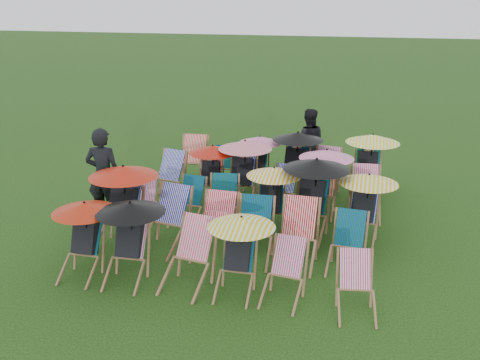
% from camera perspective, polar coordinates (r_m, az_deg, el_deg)
% --- Properties ---
extents(ground, '(100.00, 100.00, 0.00)m').
position_cam_1_polar(ground, '(10.04, 0.71, -5.32)').
color(ground, black).
rests_on(ground, ground).
extents(deckchair_0, '(0.99, 1.04, 1.18)m').
position_cam_1_polar(deckchair_0, '(8.60, -16.47, -5.97)').
color(deckchair_0, olive).
rests_on(deckchair_0, ground).
extents(deckchair_1, '(1.05, 1.10, 1.24)m').
position_cam_1_polar(deckchair_1, '(8.27, -11.90, -6.34)').
color(deckchair_1, olive).
rests_on(deckchair_1, ground).
extents(deckchair_2, '(0.78, 1.00, 0.99)m').
position_cam_1_polar(deckchair_2, '(8.03, -5.56, -8.07)').
color(deckchair_2, olive).
rests_on(deckchair_2, ground).
extents(deckchair_3, '(0.98, 1.02, 1.17)m').
position_cam_1_polar(deckchair_3, '(7.78, -0.28, -7.93)').
color(deckchair_3, olive).
rests_on(deckchair_3, ground).
extents(deckchair_4, '(0.65, 0.83, 0.84)m').
position_cam_1_polar(deckchair_4, '(7.72, 4.72, -9.88)').
color(deckchair_4, olive).
rests_on(deckchair_4, ground).
extents(deckchair_5, '(0.66, 0.83, 0.81)m').
position_cam_1_polar(deckchair_5, '(7.56, 12.33, -11.08)').
color(deckchair_5, olive).
rests_on(deckchair_5, ground).
extents(deckchair_6, '(1.18, 1.24, 1.40)m').
position_cam_1_polar(deckchair_6, '(9.45, -12.67, -2.53)').
color(deckchair_6, olive).
rests_on(deckchair_6, ground).
extents(deckchair_7, '(0.83, 1.04, 1.03)m').
position_cam_1_polar(deckchair_7, '(9.25, -8.05, -4.24)').
color(deckchair_7, olive).
rests_on(deckchair_7, ground).
extents(deckchair_8, '(0.67, 0.93, 0.99)m').
position_cam_1_polar(deckchair_8, '(8.95, -2.69, -5.03)').
color(deckchair_8, olive).
rests_on(deckchair_8, ground).
extents(deckchair_9, '(0.70, 0.94, 0.98)m').
position_cam_1_polar(deckchair_9, '(8.78, 1.40, -5.54)').
color(deckchair_9, olive).
rests_on(deckchair_9, ground).
extents(deckchair_10, '(0.68, 0.94, 1.01)m').
position_cam_1_polar(deckchair_10, '(8.69, 6.09, -5.81)').
color(deckchair_10, olive).
rests_on(deckchair_10, ground).
extents(deckchair_11, '(0.64, 0.85, 0.88)m').
position_cam_1_polar(deckchair_11, '(8.66, 11.38, -6.69)').
color(deckchair_11, olive).
rests_on(deckchair_11, ground).
extents(deckchair_12, '(0.66, 0.84, 0.82)m').
position_cam_1_polar(deckchair_12, '(10.57, -10.32, -1.92)').
color(deckchair_12, olive).
rests_on(deckchair_12, ground).
extents(deckchair_13, '(0.63, 0.83, 0.85)m').
position_cam_1_polar(deckchair_13, '(10.23, -5.64, -2.35)').
color(deckchair_13, olive).
rests_on(deckchair_13, ground).
extents(deckchair_14, '(0.73, 0.93, 0.92)m').
position_cam_1_polar(deckchair_14, '(10.04, -1.87, -2.48)').
color(deckchair_14, olive).
rests_on(deckchair_14, ground).
extents(deckchair_15, '(1.01, 1.08, 1.20)m').
position_cam_1_polar(deckchair_15, '(9.80, 3.32, -1.97)').
color(deckchair_15, olive).
rests_on(deckchair_15, ground).
extents(deckchair_16, '(1.20, 1.26, 1.42)m').
position_cam_1_polar(deckchair_16, '(9.64, 7.60, -1.73)').
color(deckchair_16, olive).
rests_on(deckchair_16, ground).
extents(deckchair_17, '(1.03, 1.08, 1.22)m').
position_cam_1_polar(deckchair_17, '(9.60, 13.06, -2.84)').
color(deckchair_17, olive).
rests_on(deckchair_17, ground).
extents(deckchair_18, '(0.81, 1.01, 0.99)m').
position_cam_1_polar(deckchair_18, '(11.48, -7.97, 0.34)').
color(deckchair_18, olive).
rests_on(deckchair_18, ground).
extents(deckchair_19, '(1.01, 1.08, 1.19)m').
position_cam_1_polar(deckchair_19, '(11.22, -3.16, 0.80)').
color(deckchair_19, olive).
rests_on(deckchair_19, ground).
extents(deckchair_20, '(1.11, 1.17, 1.32)m').
position_cam_1_polar(deckchair_20, '(11.09, 0.22, 0.98)').
color(deckchair_20, olive).
rests_on(deckchair_20, ground).
extents(deckchair_21, '(0.68, 0.86, 0.86)m').
position_cam_1_polar(deckchair_21, '(10.88, 4.46, -0.97)').
color(deckchair_21, olive).
rests_on(deckchair_21, ground).
extents(deckchair_22, '(1.08, 1.12, 1.29)m').
position_cam_1_polar(deckchair_22, '(10.70, 8.80, -0.06)').
color(deckchair_22, olive).
rests_on(deckchair_22, ground).
extents(deckchair_23, '(0.71, 0.94, 0.97)m').
position_cam_1_polar(deckchair_23, '(10.71, 13.21, -1.44)').
color(deckchair_23, olive).
rests_on(deckchair_23, ground).
extents(deckchair_24, '(0.77, 1.01, 1.03)m').
position_cam_1_polar(deckchair_24, '(12.48, -5.15, 2.10)').
color(deckchair_24, olive).
rests_on(deckchair_24, ground).
extents(deckchair_25, '(0.67, 0.84, 0.83)m').
position_cam_1_polar(deckchair_25, '(12.34, -1.79, 1.48)').
color(deckchair_25, olive).
rests_on(deckchair_25, ground).
extents(deckchair_26, '(0.97, 1.03, 1.15)m').
position_cam_1_polar(deckchair_26, '(12.10, 1.87, 2.07)').
color(deckchair_26, olive).
rests_on(deckchair_26, ground).
extents(deckchair_27, '(1.12, 1.19, 1.32)m').
position_cam_1_polar(deckchair_27, '(11.85, 5.75, 2.08)').
color(deckchair_27, olive).
rests_on(deckchair_27, ground).
extents(deckchair_28, '(0.80, 1.00, 0.98)m').
position_cam_1_polar(deckchair_28, '(11.79, 8.88, 0.79)').
color(deckchair_28, olive).
rests_on(deckchair_28, ground).
extents(deckchair_29, '(1.14, 1.18, 1.35)m').
position_cam_1_polar(deckchair_29, '(11.79, 13.54, 1.63)').
color(deckchair_29, olive).
rests_on(deckchair_29, ground).
extents(person_left, '(0.71, 0.51, 1.85)m').
position_cam_1_polar(person_left, '(10.43, -14.35, 0.48)').
color(person_left, black).
rests_on(person_left, ground).
extents(person_rear, '(0.87, 0.72, 1.64)m').
position_cam_1_polar(person_rear, '(12.91, 7.27, 4.00)').
color(person_rear, black).
rests_on(person_rear, ground).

